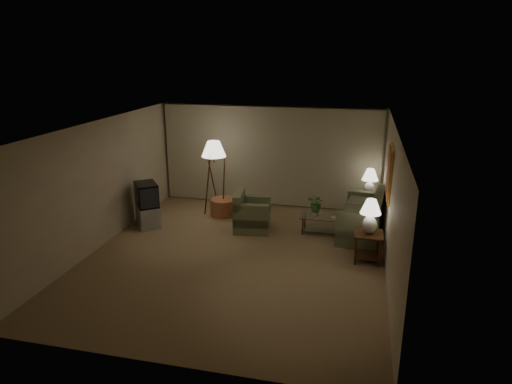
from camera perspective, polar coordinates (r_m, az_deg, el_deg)
ground at (r=9.58m, az=-2.53°, el=-8.01°), size 7.00×7.00×0.00m
room_shell at (r=10.37m, az=-0.28°, el=4.27°), size 6.04×7.02×2.72m
sofa at (r=10.74m, az=13.04°, el=-3.27°), size 2.00×1.31×0.80m
armchair at (r=10.80m, az=-0.48°, el=-2.88°), size 1.07×1.04×0.72m
side_table_near at (r=9.48m, az=13.84°, el=-6.06°), size 0.56×0.56×0.60m
side_table_far at (r=11.81m, az=13.84°, el=-1.37°), size 0.54×0.45×0.60m
table_lamp_near at (r=9.26m, az=14.11°, el=-2.61°), size 0.41×0.41×0.71m
table_lamp_far at (r=11.64m, az=14.05°, el=1.46°), size 0.40×0.40×0.70m
coffee_table at (r=10.71m, az=8.29°, el=-3.73°), size 1.00×0.55×0.41m
tv_cabinet at (r=11.39m, az=-13.35°, el=-2.87°), size 1.21×1.20×0.50m
crt_tv at (r=11.22m, az=-13.54°, el=-0.31°), size 1.11×1.11×0.57m
floor_lamp at (r=11.72m, az=-5.21°, el=1.98°), size 0.62×0.62×1.91m
ottoman at (r=11.80m, az=-4.10°, el=-1.87°), size 0.79×0.79×0.43m
vase at (r=10.65m, az=7.54°, el=-2.63°), size 0.17×0.17×0.14m
flowers at (r=10.56m, az=7.60°, el=-1.18°), size 0.49×0.46×0.43m
book at (r=10.55m, az=9.63°, el=-3.27°), size 0.26×0.27×0.02m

